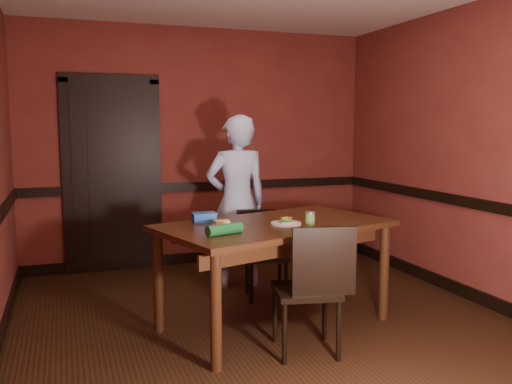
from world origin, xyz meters
TOP-DOWN VIEW (x-y plane):
  - floor at (0.00, 0.00)m, footprint 4.00×4.50m
  - wall_back at (0.00, 2.25)m, footprint 4.00×0.02m
  - wall_front at (0.00, -2.25)m, footprint 4.00×0.02m
  - wall_right at (2.00, 0.00)m, footprint 0.02×4.50m
  - dado_back at (0.00, 2.23)m, footprint 4.00×0.03m
  - dado_right at (1.99, 0.00)m, footprint 0.03×4.50m
  - baseboard_back at (0.00, 2.23)m, footprint 4.00×0.03m
  - baseboard_right at (1.99, 0.00)m, footprint 0.03×4.50m
  - door at (-1.00, 2.22)m, footprint 1.05×0.07m
  - dining_table at (0.05, 0.05)m, footprint 2.00×1.47m
  - chair_far at (0.24, 0.74)m, footprint 0.45×0.45m
  - chair_near at (0.07, -0.50)m, footprint 0.52×0.52m
  - person at (0.09, 1.16)m, footprint 0.62×0.41m
  - sandwich_plate at (0.10, -0.05)m, footprint 0.24×0.24m
  - sauce_jar at (0.30, -0.08)m, footprint 0.08×0.08m
  - cheese_saucer at (-0.38, 0.05)m, footprint 0.15×0.15m
  - food_tub at (-0.47, 0.25)m, footprint 0.19×0.14m
  - wrapped_veg at (-0.46, -0.27)m, footprint 0.29×0.16m

SIDE VIEW (x-z plane):
  - floor at x=0.00m, z-range -0.01..0.01m
  - baseboard_back at x=0.00m, z-range 0.00..0.12m
  - baseboard_right at x=1.99m, z-range 0.00..0.12m
  - chair_far at x=0.24m, z-range 0.00..0.81m
  - dining_table at x=0.05m, z-range 0.00..0.84m
  - chair_near at x=0.07m, z-range 0.00..0.93m
  - person at x=0.09m, z-range 0.00..1.70m
  - sandwich_plate at x=0.10m, z-range 0.82..0.88m
  - cheese_saucer at x=-0.38m, z-range 0.83..0.88m
  - wrapped_veg at x=-0.46m, z-range 0.84..0.92m
  - food_tub at x=-0.47m, z-range 0.84..0.92m
  - sauce_jar at x=0.30m, z-range 0.84..0.93m
  - dado_back at x=0.00m, z-range 0.85..0.95m
  - dado_right at x=1.99m, z-range 0.85..0.95m
  - door at x=-1.00m, z-range -0.01..2.19m
  - wall_back at x=0.00m, z-range 0.00..2.70m
  - wall_front at x=0.00m, z-range 0.00..2.70m
  - wall_right at x=2.00m, z-range 0.00..2.70m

